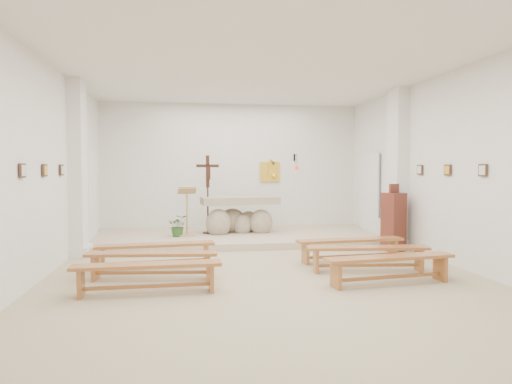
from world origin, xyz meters
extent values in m
cube|color=tan|center=(0.00, 0.00, 0.00)|extent=(7.00, 10.00, 0.00)
cube|color=white|center=(-3.49, 0.00, 1.75)|extent=(0.02, 10.00, 3.50)
cube|color=white|center=(3.49, 0.00, 1.75)|extent=(0.02, 10.00, 3.50)
cube|color=white|center=(0.00, 4.99, 1.75)|extent=(7.00, 0.02, 3.50)
cube|color=silver|center=(0.00, 0.00, 3.49)|extent=(7.00, 10.00, 0.02)
cube|color=#B4A78A|center=(0.00, 3.50, 0.07)|extent=(6.98, 3.00, 0.15)
cube|color=white|center=(-3.37, 2.00, 1.75)|extent=(0.26, 0.55, 3.50)
cube|color=white|center=(3.37, 2.00, 1.75)|extent=(0.26, 0.55, 3.50)
cube|color=yellow|center=(1.05, 4.96, 1.65)|extent=(0.55, 0.04, 0.55)
cube|color=black|center=(1.75, 4.97, 2.05)|extent=(0.04, 0.02, 0.20)
cylinder|color=black|center=(1.75, 4.82, 2.12)|extent=(0.02, 0.30, 0.02)
cylinder|color=black|center=(1.75, 4.67, 1.95)|extent=(0.01, 0.01, 0.34)
sphere|color=red|center=(1.75, 4.67, 1.76)|extent=(0.11, 0.11, 0.11)
cube|color=#442A1E|center=(-3.47, -0.80, 1.72)|extent=(0.03, 0.20, 0.20)
cube|color=#442A1E|center=(-3.47, 0.20, 1.72)|extent=(0.03, 0.20, 0.20)
cube|color=#442A1E|center=(-3.47, 1.20, 1.72)|extent=(0.03, 0.20, 0.20)
cube|color=#442A1E|center=(3.47, -0.80, 1.72)|extent=(0.03, 0.20, 0.20)
cube|color=#442A1E|center=(3.47, 0.20, 1.72)|extent=(0.03, 0.20, 0.20)
cube|color=#442A1E|center=(3.47, 1.20, 1.72)|extent=(0.03, 0.20, 0.20)
cube|color=silver|center=(-3.43, 2.70, 0.27)|extent=(0.10, 0.85, 0.52)
cube|color=silver|center=(3.43, 2.70, 0.27)|extent=(0.10, 0.85, 0.52)
ellipsoid|color=tan|center=(-0.48, 3.53, 0.41)|extent=(0.62, 0.52, 0.70)
ellipsoid|color=tan|center=(0.59, 3.66, 0.39)|extent=(0.58, 0.49, 0.66)
ellipsoid|color=tan|center=(-0.10, 3.91, 0.43)|extent=(0.66, 0.56, 0.62)
ellipsoid|color=tan|center=(0.31, 3.91, 0.38)|extent=(0.53, 0.45, 0.58)
ellipsoid|color=tan|center=(0.13, 3.69, 0.34)|extent=(0.45, 0.38, 0.53)
cube|color=tan|center=(0.07, 3.74, 0.95)|extent=(1.96, 0.92, 0.18)
cube|color=tan|center=(-1.23, 3.40, 0.17)|extent=(0.38, 0.38, 0.04)
cylinder|color=tan|center=(-1.23, 3.40, 0.66)|extent=(0.05, 0.05, 1.02)
cube|color=tan|center=(-1.23, 3.38, 1.22)|extent=(0.45, 0.34, 0.17)
cube|color=silver|center=(-1.23, 3.34, 1.27)|extent=(0.38, 0.27, 0.13)
cylinder|color=#341810|center=(-0.73, 3.71, 0.17)|extent=(0.25, 0.25, 0.03)
cylinder|color=#341810|center=(-0.73, 3.71, 0.73)|extent=(0.04, 0.04, 1.15)
cube|color=#341810|center=(-0.73, 3.71, 1.67)|extent=(0.09, 0.07, 0.79)
cube|color=#341810|center=(-0.73, 3.71, 1.81)|extent=(0.56, 0.24, 0.07)
cube|color=#341810|center=(-0.71, 3.68, 1.64)|extent=(0.11, 0.07, 0.34)
imported|color=#295421|center=(-1.44, 3.31, 0.41)|extent=(0.47, 0.41, 0.51)
cube|color=maroon|center=(3.10, 1.58, 0.62)|extent=(0.49, 0.49, 1.23)
cube|color=maroon|center=(3.10, 1.58, 1.32)|extent=(0.25, 0.14, 0.20)
cube|color=#AB6A31|center=(-1.78, 0.61, 0.41)|extent=(2.07, 0.49, 0.05)
cube|color=#AB6A31|center=(-2.66, 0.54, 0.20)|extent=(0.08, 0.30, 0.39)
cube|color=#AB6A31|center=(-0.90, 0.69, 0.20)|extent=(0.08, 0.30, 0.39)
cube|color=#AB6A31|center=(-1.78, 0.61, 0.11)|extent=(1.72, 0.20, 0.05)
cube|color=#AB6A31|center=(1.78, 0.61, 0.41)|extent=(2.06, 0.48, 0.05)
cube|color=#AB6A31|center=(0.90, 0.54, 0.20)|extent=(0.08, 0.30, 0.39)
cube|color=#AB6A31|center=(2.66, 0.68, 0.20)|extent=(0.08, 0.30, 0.39)
cube|color=#AB6A31|center=(1.78, 0.61, 0.11)|extent=(1.72, 0.19, 0.05)
cube|color=#AB6A31|center=(-1.78, -0.23, 0.41)|extent=(2.07, 0.55, 0.05)
cube|color=#AB6A31|center=(-2.66, -0.13, 0.20)|extent=(0.09, 0.30, 0.39)
cube|color=#AB6A31|center=(-0.90, -0.33, 0.20)|extent=(0.09, 0.30, 0.39)
cube|color=#AB6A31|center=(-1.78, -0.23, 0.11)|extent=(1.72, 0.25, 0.05)
cube|color=#AB6A31|center=(1.78, -0.23, 0.41)|extent=(2.07, 0.54, 0.05)
cube|color=#AB6A31|center=(0.90, -0.14, 0.20)|extent=(0.09, 0.30, 0.39)
cube|color=#AB6A31|center=(2.66, -0.33, 0.20)|extent=(0.09, 0.30, 0.39)
cube|color=#AB6A31|center=(1.78, -0.23, 0.11)|extent=(1.72, 0.24, 0.05)
cube|color=#AB6A31|center=(-1.78, -1.07, 0.41)|extent=(2.05, 0.37, 0.05)
cube|color=#AB6A31|center=(-2.67, -1.09, 0.20)|extent=(0.06, 0.30, 0.39)
cube|color=#AB6A31|center=(-0.90, -1.05, 0.20)|extent=(0.06, 0.30, 0.39)
cube|color=#AB6A31|center=(-1.78, -1.07, 0.11)|extent=(1.72, 0.09, 0.05)
cube|color=#AB6A31|center=(1.78, -1.07, 0.41)|extent=(2.07, 0.55, 0.05)
cube|color=#AB6A31|center=(0.90, -1.17, 0.20)|extent=(0.09, 0.30, 0.39)
cube|color=#AB6A31|center=(2.66, -0.97, 0.20)|extent=(0.09, 0.30, 0.39)
cube|color=#AB6A31|center=(1.78, -1.07, 0.11)|extent=(1.72, 0.25, 0.05)
camera|label=1|loc=(-1.24, -7.49, 1.75)|focal=32.00mm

